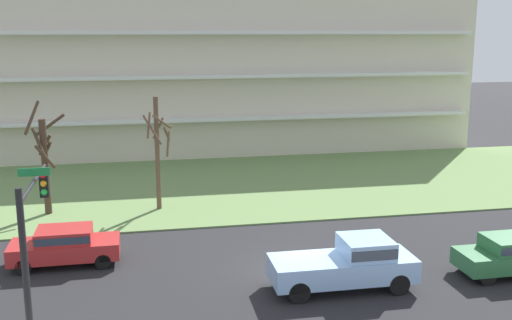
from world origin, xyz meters
The scene contains 8 objects.
ground centered at (0.00, 0.00, 0.00)m, with size 160.00×160.00×0.00m, color #232326.
grass_lawn_strip centered at (0.00, 14.00, 0.04)m, with size 80.00×16.00×0.08m, color #66844C.
apartment_building centered at (0.00, 28.32, 6.23)m, with size 40.67×13.58×12.47m.
tree_far_left centered at (-10.85, 9.89, 2.98)m, with size 2.05×1.77×5.95m.
tree_left centered at (-5.05, 9.57, 3.36)m, with size 1.52×1.46×6.15m.
pickup_blue_center_left centered at (1.49, -2.00, 1.02)m, with size 5.42×2.04×1.95m.
sedan_red_center_right centered at (-9.20, 2.50, 0.87)m, with size 4.40×1.80×1.57m.
traffic_signal_mast centered at (-9.05, -5.05, 3.85)m, with size 0.90×4.47×5.65m.
Camera 1 is at (-6.02, -22.07, 9.53)m, focal length 42.19 mm.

